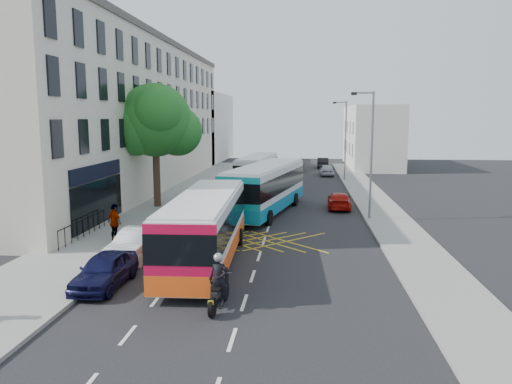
% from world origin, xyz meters
% --- Properties ---
extents(ground, '(120.00, 120.00, 0.00)m').
position_xyz_m(ground, '(0.00, 0.00, 0.00)').
color(ground, black).
rests_on(ground, ground).
extents(pavement_left, '(5.00, 70.00, 0.15)m').
position_xyz_m(pavement_left, '(-8.50, 15.00, 0.07)').
color(pavement_left, gray).
rests_on(pavement_left, ground).
extents(pavement_right, '(3.00, 70.00, 0.15)m').
position_xyz_m(pavement_right, '(7.50, 15.00, 0.07)').
color(pavement_right, gray).
rests_on(pavement_right, ground).
extents(terrace_main, '(8.30, 45.00, 13.50)m').
position_xyz_m(terrace_main, '(-14.00, 24.49, 6.76)').
color(terrace_main, beige).
rests_on(terrace_main, ground).
extents(terrace_far, '(8.00, 20.00, 10.00)m').
position_xyz_m(terrace_far, '(-14.00, 55.00, 5.00)').
color(terrace_far, silver).
rests_on(terrace_far, ground).
extents(building_right, '(6.00, 18.00, 8.00)m').
position_xyz_m(building_right, '(11.00, 48.00, 4.00)').
color(building_right, silver).
rests_on(building_right, ground).
extents(street_tree, '(6.30, 5.70, 8.80)m').
position_xyz_m(street_tree, '(-8.51, 14.97, 6.29)').
color(street_tree, '#382619').
rests_on(street_tree, pavement_left).
extents(lamp_near, '(1.45, 0.15, 8.00)m').
position_xyz_m(lamp_near, '(6.20, 12.00, 4.62)').
color(lamp_near, slate).
rests_on(lamp_near, pavement_right).
extents(lamp_far, '(1.45, 0.15, 8.00)m').
position_xyz_m(lamp_far, '(6.20, 32.00, 4.62)').
color(lamp_far, slate).
rests_on(lamp_far, pavement_right).
extents(railings, '(0.08, 5.60, 1.14)m').
position_xyz_m(railings, '(-9.70, 5.30, 0.72)').
color(railings, black).
rests_on(railings, pavement_left).
extents(bus_near, '(3.06, 11.19, 3.12)m').
position_xyz_m(bus_near, '(-2.32, 1.80, 1.64)').
color(bus_near, silver).
rests_on(bus_near, ground).
extents(bus_mid, '(5.10, 12.13, 3.33)m').
position_xyz_m(bus_mid, '(-0.52, 13.97, 1.75)').
color(bus_mid, silver).
rests_on(bus_mid, ground).
extents(bus_far, '(3.35, 10.50, 2.90)m').
position_xyz_m(bus_far, '(-2.36, 27.47, 1.53)').
color(bus_far, silver).
rests_on(bus_far, ground).
extents(motorbike, '(0.74, 2.25, 2.00)m').
position_xyz_m(motorbike, '(-0.80, -3.66, 0.94)').
color(motorbike, black).
rests_on(motorbike, ground).
extents(parked_car_blue, '(1.69, 3.99, 1.35)m').
position_xyz_m(parked_car_blue, '(-5.60, -1.83, 0.67)').
color(parked_car_blue, '#0C0D33').
rests_on(parked_car_blue, ground).
extents(parked_car_silver, '(2.03, 4.54, 1.45)m').
position_xyz_m(parked_car_silver, '(-5.60, 2.01, 0.72)').
color(parked_car_silver, '#A0A3A8').
rests_on(parked_car_silver, ground).
extents(red_hatchback, '(1.81, 4.12, 1.18)m').
position_xyz_m(red_hatchback, '(4.65, 16.01, 0.59)').
color(red_hatchback, '#A50C07').
rests_on(red_hatchback, ground).
extents(distant_car_grey, '(2.61, 5.28, 1.44)m').
position_xyz_m(distant_car_grey, '(0.83, 40.89, 0.72)').
color(distant_car_grey, '#3F4147').
rests_on(distant_car_grey, ground).
extents(distant_car_silver, '(1.64, 3.84, 1.29)m').
position_xyz_m(distant_car_silver, '(4.67, 36.62, 0.65)').
color(distant_car_silver, '#B0B3B8').
rests_on(distant_car_silver, ground).
extents(distant_car_dark, '(1.56, 4.10, 1.34)m').
position_xyz_m(distant_car_dark, '(4.57, 45.40, 0.67)').
color(distant_car_dark, black).
rests_on(distant_car_dark, ground).
extents(pedestrian_far, '(1.21, 1.09, 1.97)m').
position_xyz_m(pedestrian_far, '(-7.66, 4.60, 1.14)').
color(pedestrian_far, gray).
rests_on(pedestrian_far, pavement_left).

